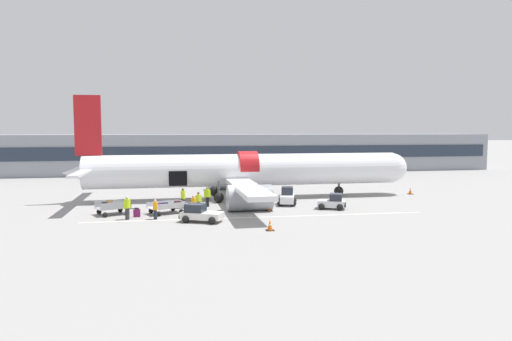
% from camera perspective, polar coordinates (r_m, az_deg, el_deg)
% --- Properties ---
extents(ground_plane, '(500.00, 500.00, 0.00)m').
position_cam_1_polar(ground_plane, '(38.65, -2.30, -5.12)').
color(ground_plane, gray).
extents(apron_marking_line, '(27.15, 0.96, 0.01)m').
position_cam_1_polar(apron_marking_line, '(36.03, 0.41, -5.85)').
color(apron_marking_line, silver).
rests_on(apron_marking_line, ground_plane).
extents(terminal_strip, '(97.69, 9.22, 6.17)m').
position_cam_1_polar(terminal_strip, '(74.95, -6.55, 2.14)').
color(terminal_strip, gray).
rests_on(terminal_strip, ground_plane).
extents(airplane, '(34.74, 27.75, 10.09)m').
position_cam_1_polar(airplane, '(45.63, -1.69, -0.12)').
color(airplane, silver).
rests_on(airplane, ground_plane).
extents(baggage_tug_lead, '(2.70, 2.32, 1.36)m').
position_cam_1_polar(baggage_tug_lead, '(40.22, 9.53, -3.96)').
color(baggage_tug_lead, silver).
rests_on(baggage_tug_lead, ground_plane).
extents(baggage_tug_mid, '(2.17, 2.90, 1.62)m').
position_cam_1_polar(baggage_tug_mid, '(42.06, 3.92, -3.37)').
color(baggage_tug_mid, white).
rests_on(baggage_tug_mid, ground_plane).
extents(baggage_tug_rear, '(3.42, 2.66, 1.34)m').
position_cam_1_polar(baggage_tug_rear, '(34.42, -6.98, -5.41)').
color(baggage_tug_rear, silver).
rests_on(baggage_tug_rear, ground_plane).
extents(baggage_cart_loading, '(3.74, 2.70, 1.01)m').
position_cam_1_polar(baggage_cart_loading, '(38.28, -11.05, -4.54)').
color(baggage_cart_loading, '#B7BABF').
rests_on(baggage_cart_loading, ground_plane).
extents(baggage_cart_queued, '(3.46, 2.63, 1.20)m').
position_cam_1_polar(baggage_cart_queued, '(38.86, -17.33, -4.45)').
color(baggage_cart_queued, '#999BA0').
rests_on(baggage_cart_queued, ground_plane).
extents(ground_crew_loader_a, '(0.56, 0.41, 1.61)m').
position_cam_1_polar(ground_crew_loader_a, '(39.13, -7.20, -3.77)').
color(ground_crew_loader_a, '#2D2D33').
rests_on(ground_crew_loader_a, ground_plane).
extents(ground_crew_loader_b, '(0.63, 0.50, 1.81)m').
position_cam_1_polar(ground_crew_loader_b, '(41.02, -6.10, -3.20)').
color(ground_crew_loader_b, black).
rests_on(ground_crew_loader_b, ground_plane).
extents(ground_crew_driver, '(0.46, 0.53, 1.54)m').
position_cam_1_polar(ground_crew_driver, '(35.90, -12.48, -4.70)').
color(ground_crew_driver, '#1E2338').
rests_on(ground_crew_driver, ground_plane).
extents(ground_crew_supervisor, '(0.49, 0.62, 1.79)m').
position_cam_1_polar(ground_crew_supervisor, '(40.48, -9.11, -3.37)').
color(ground_crew_supervisor, '#2D2D33').
rests_on(ground_crew_supervisor, ground_plane).
extents(ground_crew_helper, '(0.52, 0.52, 1.62)m').
position_cam_1_polar(ground_crew_helper, '(37.06, -7.83, -4.26)').
color(ground_crew_helper, '#2D2D33').
rests_on(ground_crew_helper, ground_plane).
extents(ground_crew_marshal, '(0.58, 0.58, 1.82)m').
position_cam_1_polar(ground_crew_marshal, '(36.34, -15.80, -4.42)').
color(ground_crew_marshal, '#2D2D33').
rests_on(ground_crew_marshal, ground_plane).
extents(suitcase_on_tarmac_upright, '(0.54, 0.27, 0.74)m').
position_cam_1_polar(suitcase_on_tarmac_upright, '(37.29, -14.67, -5.16)').
color(suitcase_on_tarmac_upright, '#721951').
rests_on(suitcase_on_tarmac_upright, ground_plane).
extents(safety_cone_nose, '(0.57, 0.57, 0.70)m').
position_cam_1_polar(safety_cone_nose, '(51.60, 18.73, -2.46)').
color(safety_cone_nose, black).
rests_on(safety_cone_nose, ground_plane).
extents(safety_cone_engine_left, '(0.56, 0.56, 0.73)m').
position_cam_1_polar(safety_cone_engine_left, '(31.31, 1.76, -6.88)').
color(safety_cone_engine_left, black).
rests_on(safety_cone_engine_left, ground_plane).
extents(safety_cone_wingtip, '(0.59, 0.59, 0.76)m').
position_cam_1_polar(safety_cone_wingtip, '(38.79, 1.66, -4.54)').
color(safety_cone_wingtip, black).
rests_on(safety_cone_wingtip, ground_plane).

